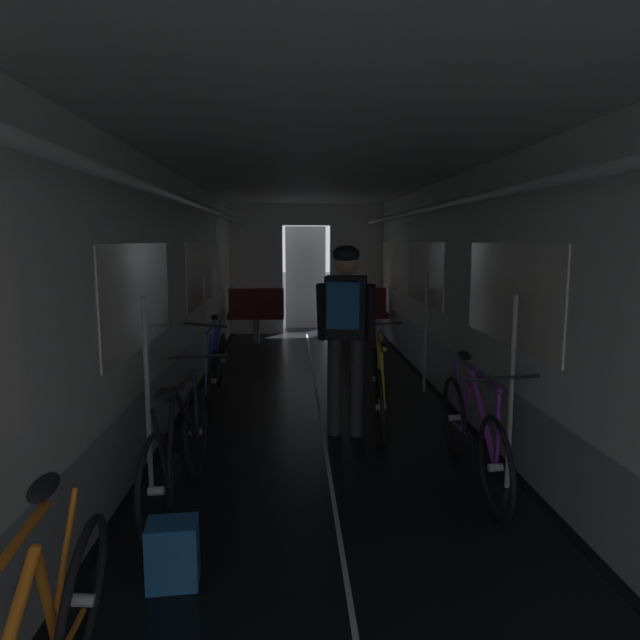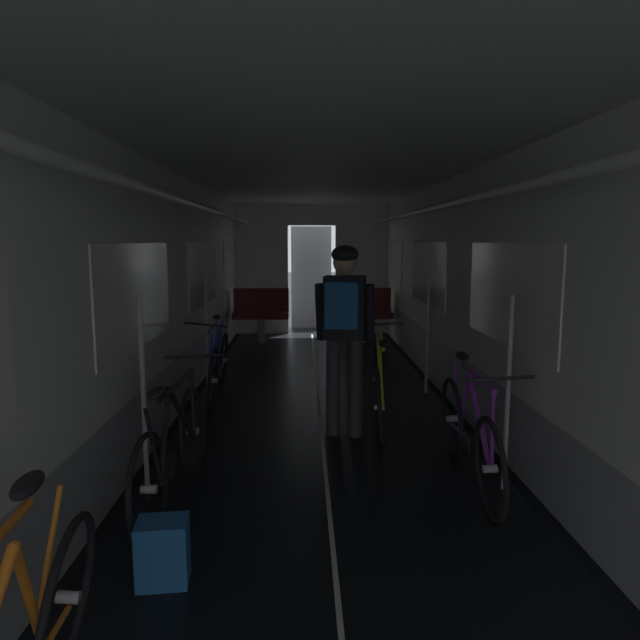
# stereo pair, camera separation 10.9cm
# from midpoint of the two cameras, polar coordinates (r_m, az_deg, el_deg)

# --- Properties ---
(train_car_shell) EXTENTS (3.14, 12.34, 2.57)m
(train_car_shell) POSITION_cam_midpoint_polar(r_m,az_deg,el_deg) (5.32, 0.67, 7.23)
(train_car_shell) COLOR black
(train_car_shell) RESTS_ON ground
(bench_seat_far_left) EXTENTS (0.98, 0.51, 0.95)m
(bench_seat_far_left) POSITION_cam_midpoint_polar(r_m,az_deg,el_deg) (9.89, -5.66, 1.00)
(bench_seat_far_left) COLOR gray
(bench_seat_far_left) RESTS_ON ground
(bench_seat_far_right) EXTENTS (0.98, 0.51, 0.95)m
(bench_seat_far_right) POSITION_cam_midpoint_polar(r_m,az_deg,el_deg) (9.93, 4.77, 1.03)
(bench_seat_far_right) COLOR gray
(bench_seat_far_right) RESTS_ON ground
(bicycle_purple) EXTENTS (0.44, 1.69, 0.94)m
(bicycle_purple) POSITION_cam_midpoint_polar(r_m,az_deg,el_deg) (4.33, 15.50, -10.99)
(bicycle_purple) COLOR black
(bicycle_purple) RESTS_ON ground
(bicycle_blue) EXTENTS (0.44, 1.69, 0.95)m
(bicycle_blue) POSITION_cam_midpoint_polar(r_m,az_deg,el_deg) (6.48, -9.76, -4.48)
(bicycle_blue) COLOR black
(bicycle_blue) RESTS_ON ground
(bicycle_black) EXTENTS (0.44, 1.69, 0.94)m
(bicycle_black) POSITION_cam_midpoint_polar(r_m,az_deg,el_deg) (3.99, -13.77, -12.58)
(bicycle_black) COLOR black
(bicycle_black) RESTS_ON ground
(person_cyclist_aisle) EXTENTS (0.56, 0.44, 1.73)m
(person_cyclist_aisle) POSITION_cam_midpoint_polar(r_m,az_deg,el_deg) (5.03, 3.08, 0.02)
(person_cyclist_aisle) COLOR #2D2D33
(person_cyclist_aisle) RESTS_ON ground
(bicycle_yellow_in_aisle) EXTENTS (0.45, 1.69, 0.95)m
(bicycle_yellow_in_aisle) POSITION_cam_midpoint_polar(r_m,az_deg,el_deg) (5.46, 6.48, -6.75)
(bicycle_yellow_in_aisle) COLOR black
(bicycle_yellow_in_aisle) RESTS_ON ground
(backpack_on_floor) EXTENTS (0.28, 0.22, 0.34)m
(backpack_on_floor) POSITION_cam_midpoint_polar(r_m,az_deg,el_deg) (3.26, -14.55, -21.67)
(backpack_on_floor) COLOR #1E5693
(backpack_on_floor) RESTS_ON ground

